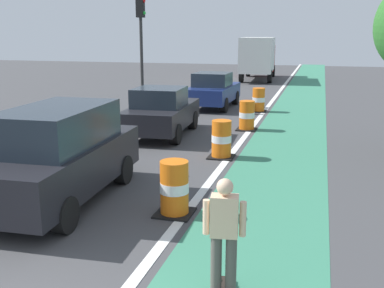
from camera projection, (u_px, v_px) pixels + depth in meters
name	position (u px, v px, depth m)	size (l,w,h in m)	color
bike_lane_strip	(288.00, 140.00, 15.18)	(2.50, 80.00, 0.01)	#387F60
lane_divider_stripe	(244.00, 138.00, 15.58)	(0.20, 80.00, 0.01)	silver
skateboarder_on_lane	(224.00, 235.00, 5.95)	(0.57, 0.82, 1.69)	black
parked_suv_nearest	(60.00, 154.00, 9.44)	(2.10, 4.69, 2.04)	black
parked_sedan_second	(161.00, 112.00, 15.78)	(2.10, 4.20, 1.70)	black
parked_sedan_third	(213.00, 90.00, 21.76)	(1.98, 4.13, 1.70)	navy
traffic_barrel_front	(174.00, 189.00, 8.86)	(0.73, 0.73, 1.09)	orange
traffic_barrel_mid	(221.00, 140.00, 12.97)	(0.73, 0.73, 1.09)	orange
traffic_barrel_back	(247.00, 116.00, 16.73)	(0.73, 0.73, 1.09)	orange
traffic_barrel_far	(259.00, 100.00, 20.67)	(0.73, 0.73, 1.09)	orange
delivery_truck_down_block	(258.00, 56.00, 34.75)	(2.73, 7.72, 3.23)	silver
traffic_light_corner	(141.00, 34.00, 20.29)	(0.41, 0.32, 5.10)	#2D2D2D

